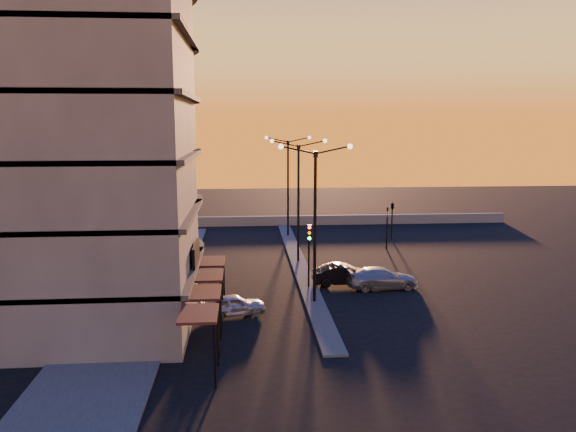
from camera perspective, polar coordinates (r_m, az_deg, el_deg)
The scene contains 14 objects.
ground at distance 34.18m, azimuth 2.69°, elevation -8.80°, with size 120.00×120.00×0.00m, color black.
sidewalk_west at distance 38.25m, azimuth -14.02°, elevation -6.98°, with size 5.00×40.00×0.12m, color #464644.
median at distance 43.71m, azimuth 1.04°, elevation -4.63°, with size 1.20×36.00×0.12m, color #464644.
parapet at distance 59.40m, azimuth 1.46°, elevation -0.44°, with size 44.00×0.50×1.00m, color slate.
building at distance 33.72m, azimuth -21.94°, elevation 10.84°, with size 14.35×17.08×25.00m.
streetlamp_near at distance 32.86m, azimuth 2.76°, elevation 0.51°, with size 4.32×0.32×9.51m.
streetlamp_mid at distance 42.70m, azimuth 1.06°, elevation 2.58°, with size 4.32×0.32×9.51m.
streetlamp_far at distance 52.61m, azimuth 0.00°, elevation 3.88°, with size 4.32×0.32×9.51m.
traffic_light_main at distance 36.16m, azimuth 2.15°, elevation -3.03°, with size 0.28×0.44×4.25m.
signal_east_a at distance 48.56m, azimuth 10.02°, elevation -1.10°, with size 0.13×0.16×3.60m.
signal_east_b at distance 52.57m, azimuth 10.56°, elevation 0.98°, with size 0.42×1.99×3.60m.
car_hatchback at distance 31.96m, azimuth -5.56°, elevation -8.99°, with size 1.44×3.57×1.22m, color #B7BAC0.
car_sedan at distance 37.82m, azimuth 5.68°, elevation -5.94°, with size 1.45×4.17×1.37m, color black.
car_wagon at distance 37.37m, azimuth 9.54°, elevation -6.23°, with size 1.91×4.69×1.36m, color #9C9EA3.
Camera 1 is at (-4.15, -32.19, 10.69)m, focal length 35.00 mm.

